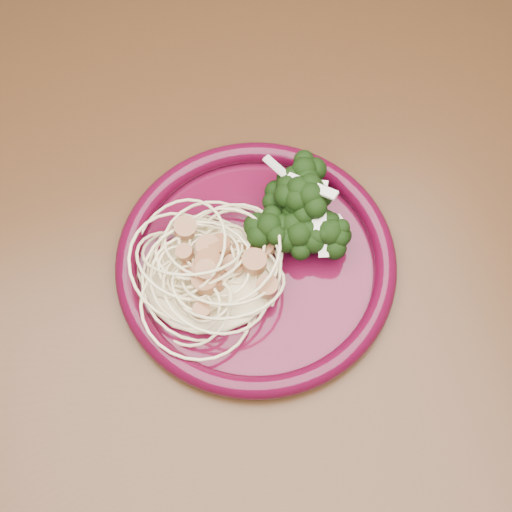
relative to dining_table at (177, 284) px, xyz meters
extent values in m
plane|color=#56341D|center=(0.00, 0.00, -0.65)|extent=(3.50, 3.50, 0.00)
cube|color=#472814|center=(0.00, 0.00, 0.08)|extent=(1.20, 0.80, 0.04)
cylinder|color=#472814|center=(0.55, 0.35, -0.30)|extent=(0.06, 0.06, 0.71)
cylinder|color=#47081E|center=(0.07, -0.04, 0.10)|extent=(0.26, 0.26, 0.01)
torus|color=#47051C|center=(0.07, -0.04, 0.11)|extent=(0.27, 0.27, 0.02)
ellipsoid|color=#F7E5AD|center=(0.03, -0.05, 0.12)|extent=(0.13, 0.12, 0.03)
ellipsoid|color=black|center=(0.12, -0.04, 0.13)|extent=(0.09, 0.13, 0.04)
camera|label=1|loc=(0.01, -0.30, 0.65)|focal=50.00mm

